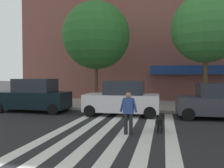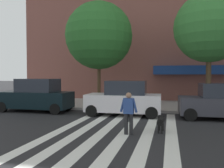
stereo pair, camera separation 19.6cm
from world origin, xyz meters
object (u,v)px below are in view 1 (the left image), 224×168
at_px(parked_car_near_curb, 34,96).
at_px(pedestrian_dog_walker, 128,111).
at_px(dog_on_leash, 160,121).
at_px(parked_car_third_in_line, 220,102).
at_px(street_tree_middle, 206,28).
at_px(parked_car_behind_first, 122,99).
at_px(street_tree_nearest, 96,36).

distance_m(parked_car_near_curb, pedestrian_dog_walker, 7.97).
height_order(parked_car_near_curb, dog_on_leash, parked_car_near_curb).
relative_size(parked_car_third_in_line, street_tree_middle, 0.59).
bearing_deg(parked_car_third_in_line, parked_car_behind_first, -180.00).
relative_size(parked_car_near_curb, parked_car_behind_first, 1.07).
bearing_deg(pedestrian_dog_walker, dog_on_leash, 32.37).
bearing_deg(parked_car_near_curb, parked_car_third_in_line, 0.01).
relative_size(parked_car_third_in_line, street_tree_nearest, 0.58).
bearing_deg(dog_on_leash, parked_car_near_curb, 156.28).
xyz_separation_m(parked_car_near_curb, street_tree_middle, (10.63, 2.38, 4.28)).
relative_size(parked_car_behind_first, street_tree_middle, 0.59).
bearing_deg(parked_car_behind_first, parked_car_near_curb, -179.99).
height_order(pedestrian_dog_walker, dog_on_leash, pedestrian_dog_walker).
height_order(parked_car_near_curb, parked_car_behind_first, parked_car_near_curb).
xyz_separation_m(parked_car_behind_first, dog_on_leash, (2.21, -3.49, -0.50)).
xyz_separation_m(parked_car_near_curb, parked_car_third_in_line, (10.96, 0.00, -0.07)).
bearing_deg(pedestrian_dog_walker, parked_car_behind_first, 103.35).
relative_size(parked_car_behind_first, parked_car_third_in_line, 1.00).
distance_m(parked_car_near_curb, parked_car_behind_first, 5.74).
distance_m(street_tree_nearest, dog_on_leash, 9.10).
bearing_deg(street_tree_middle, parked_car_near_curb, -167.41).
bearing_deg(dog_on_leash, pedestrian_dog_walker, -147.63).
bearing_deg(street_tree_nearest, street_tree_middle, -3.18).
bearing_deg(pedestrian_dog_walker, street_tree_middle, 59.60).
distance_m(street_tree_middle, pedestrian_dog_walker, 8.83).
relative_size(street_tree_middle, pedestrian_dog_walker, 4.45).
relative_size(pedestrian_dog_walker, dog_on_leash, 1.49).
height_order(street_tree_nearest, pedestrian_dog_walker, street_tree_nearest).
distance_m(parked_car_near_curb, street_tree_nearest, 6.01).
relative_size(parked_car_behind_first, dog_on_leash, 3.93).
bearing_deg(parked_car_near_curb, parked_car_behind_first, 0.01).
distance_m(pedestrian_dog_walker, dog_on_leash, 1.50).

